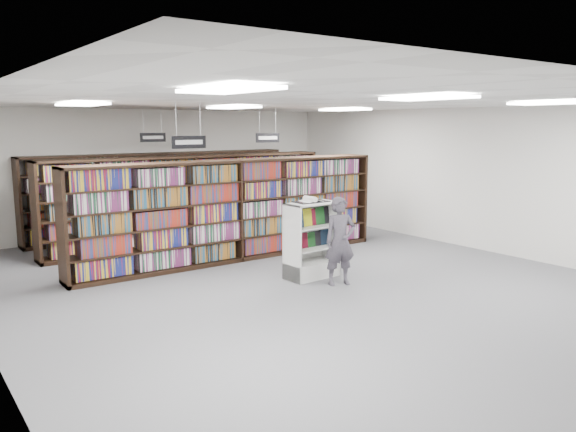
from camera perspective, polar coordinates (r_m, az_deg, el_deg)
floor at (r=10.32m, az=0.39°, el=-6.55°), size 12.00×12.00×0.00m
ceiling at (r=9.94m, az=0.41°, el=11.50°), size 10.00×12.00×0.10m
wall_back at (r=15.24m, az=-13.13°, el=4.45°), size 10.00×0.10×3.20m
wall_right at (r=13.56m, az=17.71°, el=3.69°), size 0.10×12.00×3.20m
bookshelf_row_near at (r=11.74m, az=-5.40°, el=0.58°), size 7.00×0.60×2.10m
bookshelf_row_mid at (r=13.48m, az=-9.73°, el=1.61°), size 7.00×0.60×2.10m
bookshelf_row_far at (r=15.02m, az=-12.61°, el=2.29°), size 7.00×0.60×2.10m
aisle_sign_left at (r=10.02m, az=-10.04°, el=7.52°), size 0.65×0.02×0.80m
aisle_sign_right at (r=13.25m, az=-2.08°, el=8.03°), size 0.65×0.02×0.80m
aisle_sign_center at (r=14.08m, az=-13.56°, el=7.86°), size 0.65×0.02×0.80m
troffer_front_left at (r=5.79m, az=-6.08°, el=12.68°), size 0.60×1.20×0.04m
troffer_front_center at (r=7.73m, az=13.99°, el=11.58°), size 0.60×1.20×0.04m
troffer_front_right at (r=10.20m, az=25.11°, el=10.36°), size 0.60×1.20×0.04m
troffer_back_left at (r=10.42m, az=-20.19°, el=10.62°), size 0.60×1.20×0.04m
troffer_back_center at (r=11.61m, az=-5.56°, el=10.93°), size 0.60×1.20×0.04m
troffer_back_right at (r=13.38m, az=5.78°, el=10.70°), size 0.60×1.20×0.04m
endcap_display at (r=10.45m, az=2.31°, el=-3.63°), size 1.04×0.56×1.41m
open_book at (r=10.29m, az=2.32°, el=1.60°), size 0.64×0.38×0.13m
shopper at (r=9.94m, az=5.32°, el=-2.56°), size 0.66×0.53×1.57m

